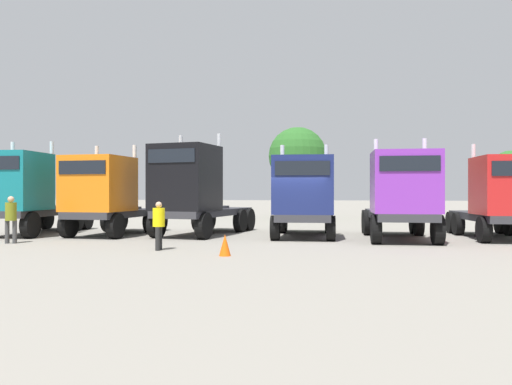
{
  "coord_description": "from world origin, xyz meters",
  "views": [
    {
      "loc": [
        1.86,
        -19.98,
        1.92
      ],
      "look_at": [
        -1.95,
        2.19,
        1.91
      ],
      "focal_mm": 35.52,
      "sensor_mm": 36.0,
      "label": 1
    }
  ],
  "objects": [
    {
      "name": "oak_far_centre",
      "position": [
        -1.53,
        18.2,
        4.63
      ],
      "size": [
        4.38,
        4.38,
        6.84
      ],
      "color": "#4C3823",
      "rests_on": "ground"
    },
    {
      "name": "oak_far_right",
      "position": [
        13.82,
        19.19,
        3.51
      ],
      "size": [
        2.8,
        2.8,
        4.94
      ],
      "color": "#4C3823",
      "rests_on": "ground"
    },
    {
      "name": "semi_truck_red",
      "position": [
        8.16,
        1.5,
        1.74
      ],
      "size": [
        2.83,
        5.98,
        3.91
      ],
      "rotation": [
        0.0,
        0.0,
        -1.52
      ],
      "color": "#333338",
      "rests_on": "ground"
    },
    {
      "name": "semi_truck_orange",
      "position": [
        -8.39,
        0.72,
        1.84
      ],
      "size": [
        2.9,
        5.83,
        4.05
      ],
      "rotation": [
        0.0,
        0.0,
        -1.64
      ],
      "color": "#333338",
      "rests_on": "ground"
    },
    {
      "name": "semi_truck_purple",
      "position": [
        4.14,
        0.49,
        1.8
      ],
      "size": [
        2.73,
        6.4,
        4.07
      ],
      "rotation": [
        0.0,
        0.0,
        -1.54
      ],
      "color": "#333338",
      "rests_on": "ground"
    },
    {
      "name": "visitor_in_hivis",
      "position": [
        -4.16,
        -3.99,
        0.93
      ],
      "size": [
        0.44,
        0.46,
        1.61
      ],
      "rotation": [
        0.0,
        0.0,
        0.11
      ],
      "color": "#252525",
      "rests_on": "ground"
    },
    {
      "name": "oak_far_left",
      "position": [
        -11.15,
        19.74,
        3.45
      ],
      "size": [
        2.87,
        2.87,
        4.91
      ],
      "color": "#4C3823",
      "rests_on": "ground"
    },
    {
      "name": "semi_truck_navy",
      "position": [
        0.24,
        1.21,
        1.77
      ],
      "size": [
        2.81,
        6.08,
        3.97
      ],
      "rotation": [
        0.0,
        0.0,
        -1.52
      ],
      "color": "#333338",
      "rests_on": "ground"
    },
    {
      "name": "visitor_with_camera",
      "position": [
        -10.43,
        -2.84,
        1.03
      ],
      "size": [
        0.47,
        0.47,
        1.77
      ],
      "rotation": [
        0.0,
        0.0,
        1.76
      ],
      "color": "#3D3D3D",
      "rests_on": "ground"
    },
    {
      "name": "semi_truck_teal",
      "position": [
        -12.14,
        0.36,
        1.92
      ],
      "size": [
        2.89,
        6.57,
        4.24
      ],
      "rotation": [
        0.0,
        0.0,
        -1.52
      ],
      "color": "#333338",
      "rests_on": "ground"
    },
    {
      "name": "traffic_cone_far",
      "position": [
        -1.65,
        -5.11,
        0.33
      ],
      "size": [
        0.36,
        0.36,
        0.66
      ],
      "primitive_type": "cone",
      "color": "#F2590C",
      "rests_on": "ground"
    },
    {
      "name": "ground",
      "position": [
        0.0,
        0.0,
        0.0
      ],
      "size": [
        200.0,
        200.0,
        0.0
      ],
      "primitive_type": "plane",
      "color": "gray"
    },
    {
      "name": "semi_truck_black",
      "position": [
        -4.59,
        1.27,
        2.03
      ],
      "size": [
        3.59,
        6.75,
        4.51
      ],
      "rotation": [
        0.0,
        0.0,
        -1.74
      ],
      "color": "#333338",
      "rests_on": "ground"
    }
  ]
}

